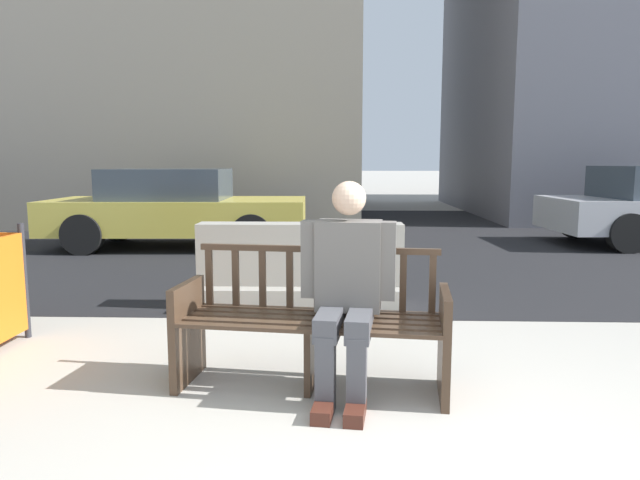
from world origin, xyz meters
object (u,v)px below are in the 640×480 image
jersey_barrier_centre (300,274)px  car_taxi_near (176,208)px  street_bench (312,327)px  seated_person (347,284)px

jersey_barrier_centre → car_taxi_near: 4.65m
street_bench → jersey_barrier_centre: size_ratio=0.87×
seated_person → jersey_barrier_centre: size_ratio=0.65×
seated_person → car_taxi_near: size_ratio=0.31×
street_bench → seated_person: bearing=-21.0°
street_bench → seated_person: 0.38m
street_bench → car_taxi_near: 6.54m
car_taxi_near → jersey_barrier_centre: bearing=-59.1°
jersey_barrier_centre → car_taxi_near: bearing=120.9°
street_bench → jersey_barrier_centre: street_bench is taller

